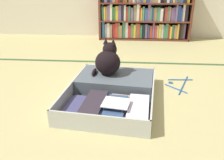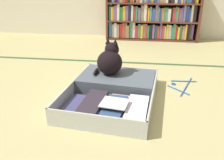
{
  "view_description": "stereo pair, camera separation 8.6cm",
  "coord_description": "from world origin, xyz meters",
  "px_view_note": "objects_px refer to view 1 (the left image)",
  "views": [
    {
      "loc": [
        0.14,
        -1.44,
        0.9
      ],
      "look_at": [
        0.01,
        0.17,
        0.2
      ],
      "focal_mm": 38.36,
      "sensor_mm": 36.0,
      "label": 1
    },
    {
      "loc": [
        0.22,
        -1.43,
        0.9
      ],
      "look_at": [
        0.01,
        0.17,
        0.2
      ],
      "focal_mm": 38.36,
      "sensor_mm": 36.0,
      "label": 2
    }
  ],
  "objects_px": {
    "black_cat": "(108,61)",
    "clothes_hanger": "(179,84)",
    "bookshelf": "(144,12)",
    "open_suitcase": "(114,91)"
  },
  "relations": [
    {
      "from": "open_suitcase",
      "to": "clothes_hanger",
      "type": "bearing_deg",
      "value": 25.87
    },
    {
      "from": "black_cat",
      "to": "clothes_hanger",
      "type": "xyz_separation_m",
      "value": [
        0.63,
        0.09,
        -0.24
      ]
    },
    {
      "from": "open_suitcase",
      "to": "black_cat",
      "type": "xyz_separation_m",
      "value": [
        -0.06,
        0.19,
        0.19
      ]
    },
    {
      "from": "bookshelf",
      "to": "black_cat",
      "type": "xyz_separation_m",
      "value": [
        -0.38,
        -1.78,
        -0.16
      ]
    },
    {
      "from": "black_cat",
      "to": "clothes_hanger",
      "type": "distance_m",
      "value": 0.68
    },
    {
      "from": "black_cat",
      "to": "open_suitcase",
      "type": "bearing_deg",
      "value": -72.34
    },
    {
      "from": "bookshelf",
      "to": "black_cat",
      "type": "bearing_deg",
      "value": -101.97
    },
    {
      "from": "bookshelf",
      "to": "clothes_hanger",
      "type": "bearing_deg",
      "value": -81.37
    },
    {
      "from": "open_suitcase",
      "to": "clothes_hanger",
      "type": "height_order",
      "value": "open_suitcase"
    },
    {
      "from": "bookshelf",
      "to": "open_suitcase",
      "type": "relative_size",
      "value": 1.44
    }
  ]
}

